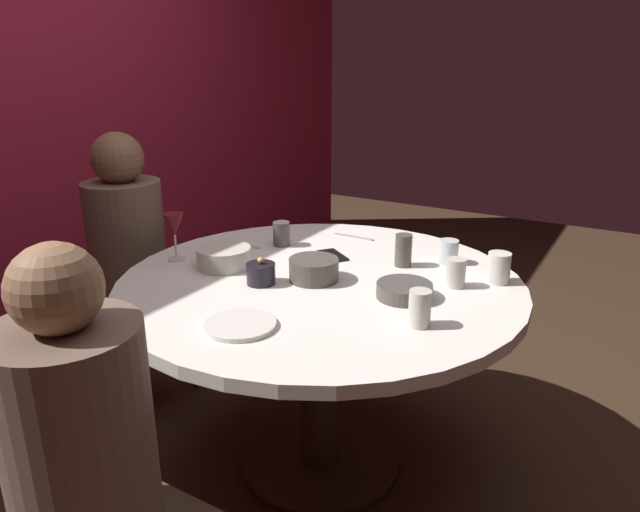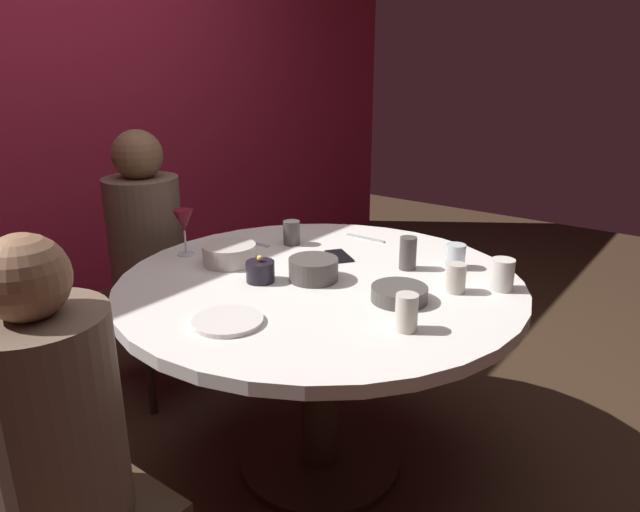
{
  "view_description": "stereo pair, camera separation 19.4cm",
  "coord_description": "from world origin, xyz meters",
  "px_view_note": "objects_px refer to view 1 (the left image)",
  "views": [
    {
      "loc": [
        -1.58,
        -0.94,
        1.46
      ],
      "look_at": [
        0.0,
        0.0,
        0.83
      ],
      "focal_mm": 32.54,
      "sensor_mm": 36.0,
      "label": 1
    },
    {
      "loc": [
        -1.47,
        -1.1,
        1.46
      ],
      "look_at": [
        0.0,
        0.0,
        0.83
      ],
      "focal_mm": 32.54,
      "sensor_mm": 36.0,
      "label": 2
    }
  ],
  "objects_px": {
    "cup_by_left_diner": "(449,252)",
    "cup_near_candle": "(456,273)",
    "seated_diner_left": "(80,445)",
    "dinner_plate": "(240,325)",
    "cup_by_right_diner": "(281,234)",
    "seated_diner_back": "(127,241)",
    "cup_far_edge": "(403,250)",
    "cell_phone": "(333,255)",
    "candle_holder": "(261,273)",
    "dining_table": "(320,319)",
    "bowl_salad_center": "(404,290)",
    "bowl_small_white": "(314,269)",
    "wine_glass": "(174,226)",
    "cup_center_front": "(499,268)",
    "cup_beside_wine": "(420,308)",
    "bowl_serving_large": "(224,257)"
  },
  "relations": [
    {
      "from": "seated_diner_back",
      "to": "dining_table",
      "type": "bearing_deg",
      "value": 0.0
    },
    {
      "from": "seated_diner_back",
      "to": "cup_by_right_diner",
      "type": "bearing_deg",
      "value": 20.74
    },
    {
      "from": "dinner_plate",
      "to": "cup_by_right_diner",
      "type": "distance_m",
      "value": 0.75
    },
    {
      "from": "cell_phone",
      "to": "cup_beside_wine",
      "type": "bearing_deg",
      "value": -92.91
    },
    {
      "from": "cup_by_left_diner",
      "to": "wine_glass",
      "type": "bearing_deg",
      "value": 118.46
    },
    {
      "from": "bowl_serving_large",
      "to": "cup_near_candle",
      "type": "height_order",
      "value": "cup_near_candle"
    },
    {
      "from": "dining_table",
      "to": "candle_holder",
      "type": "bearing_deg",
      "value": 134.37
    },
    {
      "from": "seated_diner_left",
      "to": "bowl_salad_center",
      "type": "relative_size",
      "value": 6.55
    },
    {
      "from": "cup_center_front",
      "to": "cup_far_edge",
      "type": "height_order",
      "value": "cup_far_edge"
    },
    {
      "from": "cup_far_edge",
      "to": "cell_phone",
      "type": "bearing_deg",
      "value": 98.42
    },
    {
      "from": "cup_by_left_diner",
      "to": "cup_near_candle",
      "type": "bearing_deg",
      "value": -155.38
    },
    {
      "from": "wine_glass",
      "to": "bowl_salad_center",
      "type": "distance_m",
      "value": 0.88
    },
    {
      "from": "dinner_plate",
      "to": "cup_by_left_diner",
      "type": "distance_m",
      "value": 0.87
    },
    {
      "from": "dining_table",
      "to": "cup_by_left_diner",
      "type": "bearing_deg",
      "value": -41.15
    },
    {
      "from": "cup_near_candle",
      "to": "cup_by_left_diner",
      "type": "height_order",
      "value": "cup_near_candle"
    },
    {
      "from": "bowl_serving_large",
      "to": "bowl_salad_center",
      "type": "height_order",
      "value": "bowl_serving_large"
    },
    {
      "from": "cup_beside_wine",
      "to": "dining_table",
      "type": "bearing_deg",
      "value": 67.56
    },
    {
      "from": "cup_by_right_diner",
      "to": "wine_glass",
      "type": "bearing_deg",
      "value": 145.35
    },
    {
      "from": "seated_diner_left",
      "to": "cup_beside_wine",
      "type": "relative_size",
      "value": 10.83
    },
    {
      "from": "bowl_serving_large",
      "to": "cup_beside_wine",
      "type": "distance_m",
      "value": 0.79
    },
    {
      "from": "dinner_plate",
      "to": "cup_by_right_diner",
      "type": "bearing_deg",
      "value": 25.38
    },
    {
      "from": "cell_phone",
      "to": "seated_diner_back",
      "type": "bearing_deg",
      "value": 139.71
    },
    {
      "from": "seated_diner_left",
      "to": "cup_by_left_diner",
      "type": "height_order",
      "value": "seated_diner_left"
    },
    {
      "from": "cell_phone",
      "to": "cup_center_front",
      "type": "relative_size",
      "value": 1.37
    },
    {
      "from": "cup_far_edge",
      "to": "candle_holder",
      "type": "bearing_deg",
      "value": 140.01
    },
    {
      "from": "wine_glass",
      "to": "dinner_plate",
      "type": "xyz_separation_m",
      "value": [
        -0.33,
        -0.56,
        -0.12
      ]
    },
    {
      "from": "seated_diner_back",
      "to": "bowl_small_white",
      "type": "xyz_separation_m",
      "value": [
        -0.02,
        -0.93,
        0.06
      ]
    },
    {
      "from": "seated_diner_back",
      "to": "cup_far_edge",
      "type": "xyz_separation_m",
      "value": [
        0.26,
        -1.13,
        0.08
      ]
    },
    {
      "from": "cup_by_left_diner",
      "to": "cup_beside_wine",
      "type": "relative_size",
      "value": 0.83
    },
    {
      "from": "dining_table",
      "to": "cup_near_candle",
      "type": "height_order",
      "value": "cup_near_candle"
    },
    {
      "from": "cell_phone",
      "to": "cup_by_right_diner",
      "type": "bearing_deg",
      "value": 121.65
    },
    {
      "from": "candle_holder",
      "to": "cup_far_edge",
      "type": "distance_m",
      "value": 0.52
    },
    {
      "from": "dinner_plate",
      "to": "cup_center_front",
      "type": "bearing_deg",
      "value": -36.68
    },
    {
      "from": "bowl_serving_large",
      "to": "dinner_plate",
      "type": "bearing_deg",
      "value": -135.51
    },
    {
      "from": "cup_near_candle",
      "to": "cup_by_right_diner",
      "type": "relative_size",
      "value": 0.99
    },
    {
      "from": "wine_glass",
      "to": "cell_phone",
      "type": "xyz_separation_m",
      "value": [
        0.33,
        -0.48,
        -0.12
      ]
    },
    {
      "from": "seated_diner_back",
      "to": "bowl_serving_large",
      "type": "relative_size",
      "value": 6.13
    },
    {
      "from": "bowl_serving_large",
      "to": "cup_far_edge",
      "type": "relative_size",
      "value": 1.66
    },
    {
      "from": "seated_diner_back",
      "to": "bowl_small_white",
      "type": "height_order",
      "value": "seated_diner_back"
    },
    {
      "from": "dinner_plate",
      "to": "cell_phone",
      "type": "xyz_separation_m",
      "value": [
        0.66,
        0.08,
        -0.0
      ]
    },
    {
      "from": "seated_diner_back",
      "to": "cup_by_right_diner",
      "type": "relative_size",
      "value": 12.35
    },
    {
      "from": "seated_diner_left",
      "to": "seated_diner_back",
      "type": "bearing_deg",
      "value": 44.18
    },
    {
      "from": "cup_by_left_diner",
      "to": "cup_by_right_diner",
      "type": "distance_m",
      "value": 0.65
    },
    {
      "from": "bowl_serving_large",
      "to": "cup_far_edge",
      "type": "xyz_separation_m",
      "value": [
        0.33,
        -0.55,
        0.02
      ]
    },
    {
      "from": "wine_glass",
      "to": "cup_by_right_diner",
      "type": "xyz_separation_m",
      "value": [
        0.34,
        -0.24,
        -0.08
      ]
    },
    {
      "from": "wine_glass",
      "to": "cup_beside_wine",
      "type": "bearing_deg",
      "value": -94.04
    },
    {
      "from": "candle_holder",
      "to": "cell_phone",
      "type": "relative_size",
      "value": 0.69
    },
    {
      "from": "cup_center_front",
      "to": "cup_near_candle",
      "type": "bearing_deg",
      "value": 134.44
    },
    {
      "from": "cup_by_left_diner",
      "to": "cup_beside_wine",
      "type": "height_order",
      "value": "cup_beside_wine"
    },
    {
      "from": "cup_beside_wine",
      "to": "cup_by_right_diner",
      "type": "bearing_deg",
      "value": 60.99
    }
  ]
}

